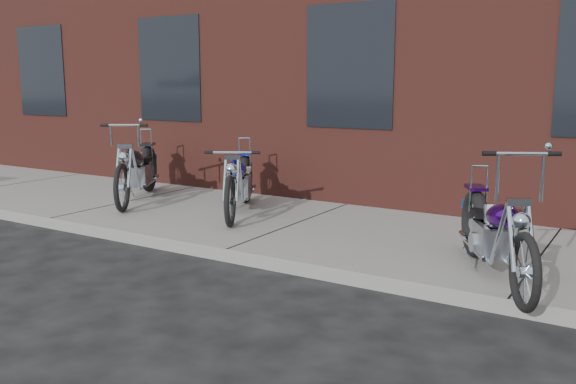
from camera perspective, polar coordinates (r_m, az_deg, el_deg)
The scene contains 5 objects.
ground at distance 6.82m, azimuth -5.78°, elevation -6.56°, with size 120.00×120.00×0.00m, color black.
sidewalk at distance 8.00m, azimuth 0.76°, elevation -3.45°, with size 22.00×3.00×0.15m, color gray.
chopper_purple at distance 5.99m, azimuth 18.78°, elevation -3.92°, with size 1.18×2.02×1.26m.
chopper_blue at distance 8.58m, azimuth -4.60°, elevation 0.77°, with size 1.20×2.07×1.00m.
chopper_third at distance 9.78m, azimuth -13.92°, elevation 1.80°, with size 1.38×2.12×1.23m.
Camera 1 is at (4.00, -5.17, 1.95)m, focal length 38.00 mm.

